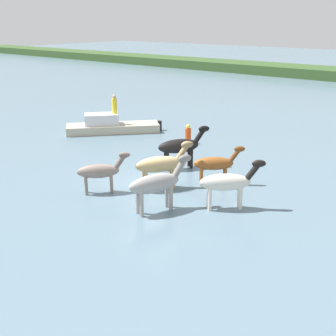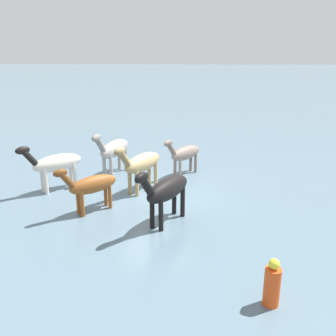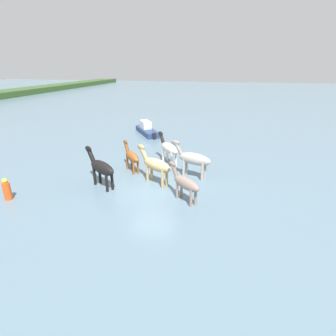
% 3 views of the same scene
% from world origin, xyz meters
% --- Properties ---
extents(ground_plane, '(186.15, 186.15, 0.00)m').
position_xyz_m(ground_plane, '(0.00, 0.00, 0.00)').
color(ground_plane, slate).
extents(horse_chestnut_trailing, '(1.73, 1.92, 1.75)m').
position_xyz_m(horse_chestnut_trailing, '(-1.17, -2.03, 0.96)').
color(horse_chestnut_trailing, gray).
rests_on(horse_chestnut_trailing, ground_plane).
extents(horse_gray_outer, '(1.72, 2.43, 2.03)m').
position_xyz_m(horse_gray_outer, '(0.49, -0.09, 1.12)').
color(horse_gray_outer, tan).
rests_on(horse_gray_outer, ground_plane).
extents(horse_mid_herd, '(1.91, 1.74, 1.75)m').
position_xyz_m(horse_mid_herd, '(1.98, 1.86, 0.96)').
color(horse_mid_herd, brown).
rests_on(horse_mid_herd, ground_plane).
extents(horse_pinto_flank, '(1.76, 2.43, 2.04)m').
position_xyz_m(horse_pinto_flank, '(-0.55, 2.64, 1.13)').
color(horse_pinto_flank, black).
rests_on(horse_pinto_flank, ground_plane).
extents(horse_dark_mare, '(1.37, 2.62, 2.07)m').
position_xyz_m(horse_dark_mare, '(1.87, -1.97, 1.14)').
color(horse_dark_mare, '#9E9993').
rests_on(horse_dark_mare, ground_plane).
extents(horse_rear_stallion, '(2.13, 1.97, 1.96)m').
position_xyz_m(horse_rear_stallion, '(3.81, -0.08, 1.08)').
color(horse_rear_stallion, silver).
rests_on(horse_rear_stallion, ground_plane).
extents(boat_skiff_near, '(5.10, 5.51, 1.38)m').
position_xyz_m(boat_skiff_near, '(-8.44, 5.56, 0.33)').
color(boat_skiff_near, '#B7AD93').
rests_on(boat_skiff_near, ground_plane).
extents(person_helmsman_aft, '(0.32, 0.32, 1.19)m').
position_xyz_m(person_helmsman_aft, '(-8.27, 5.77, 1.78)').
color(person_helmsman_aft, yellow).
rests_on(person_helmsman_aft, boat_skiff_near).
extents(buoy_channel_marker, '(0.36, 0.36, 1.14)m').
position_xyz_m(buoy_channel_marker, '(-2.99, 6.53, 0.51)').
color(buoy_channel_marker, '#E54C19').
rests_on(buoy_channel_marker, ground_plane).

